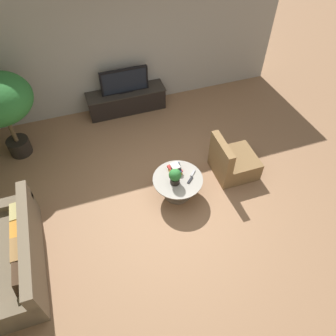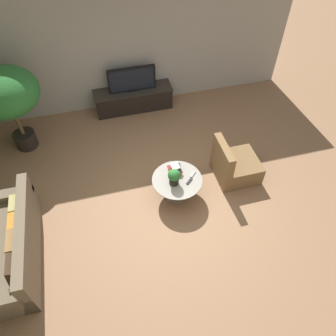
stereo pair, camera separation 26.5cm
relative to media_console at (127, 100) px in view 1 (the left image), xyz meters
The scene contains 11 objects.
ground_plane 2.95m from the media_console, 88.93° to the right, with size 24.00×24.00×0.00m, color #8C6647.
back_wall_stone 1.27m from the media_console, 80.25° to the left, with size 7.40×0.12×3.00m, color #A39E93.
media_console is the anchor object (origin of this frame).
television 0.53m from the media_console, 90.00° to the right, with size 1.08×0.13×0.57m.
coffee_table 2.78m from the media_console, 84.20° to the right, with size 0.91×0.91×0.45m.
couch_by_wall 4.19m from the media_console, 127.84° to the right, with size 0.84×2.02×0.84m.
armchair_wicker 2.98m from the media_console, 60.12° to the right, with size 0.80×0.76×0.86m.
potted_plant_tabletop 2.86m from the media_console, 85.91° to the right, with size 0.22×0.22×0.32m.
book_stack 2.61m from the media_console, 83.41° to the right, with size 0.24×0.29×0.15m.
remote_black 2.92m from the media_console, 80.58° to the right, with size 0.04×0.16×0.02m, color black.
remote_silver 2.80m from the media_console, 77.92° to the right, with size 0.04×0.16×0.02m, color gray.
Camera 1 is at (-1.13, -3.32, 4.97)m, focal length 35.00 mm.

